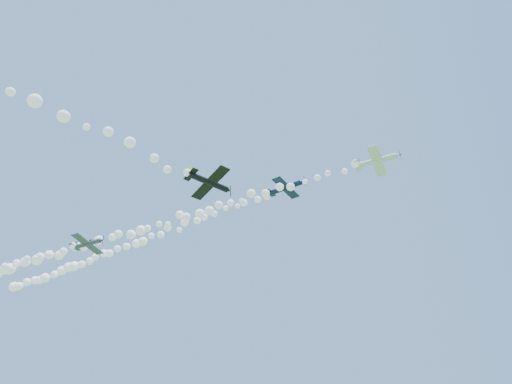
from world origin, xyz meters
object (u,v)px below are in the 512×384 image
(plane_white, at_px, (377,161))
(plane_grey, at_px, (88,244))
(plane_navy, at_px, (286,188))
(plane_black, at_px, (210,183))

(plane_white, distance_m, plane_grey, 50.29)
(plane_navy, xyz_separation_m, plane_black, (-4.09, -20.58, -14.54))
(plane_black, bearing_deg, plane_navy, 20.57)
(plane_grey, bearing_deg, plane_navy, 14.48)
(plane_navy, distance_m, plane_grey, 35.80)
(plane_white, relative_size, plane_black, 1.19)
(plane_white, xyz_separation_m, plane_navy, (-16.24, 4.52, 3.07))
(plane_white, distance_m, plane_black, 28.34)
(plane_white, relative_size, plane_grey, 1.13)
(plane_white, relative_size, plane_navy, 0.96)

